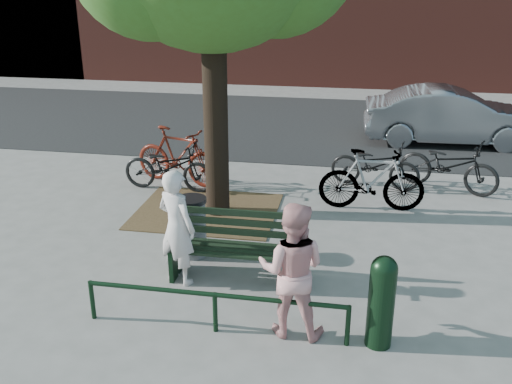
% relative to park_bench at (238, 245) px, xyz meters
% --- Properties ---
extents(ground, '(90.00, 90.00, 0.00)m').
position_rel_park_bench_xyz_m(ground, '(0.00, -0.08, -0.48)').
color(ground, gray).
rests_on(ground, ground).
extents(dirt_pit, '(2.40, 2.00, 0.02)m').
position_rel_park_bench_xyz_m(dirt_pit, '(-1.00, 2.12, -0.47)').
color(dirt_pit, brown).
rests_on(dirt_pit, ground).
extents(road, '(40.00, 7.00, 0.01)m').
position_rel_park_bench_xyz_m(road, '(0.00, 8.42, -0.47)').
color(road, black).
rests_on(road, ground).
extents(park_bench, '(1.74, 0.54, 0.97)m').
position_rel_park_bench_xyz_m(park_bench, '(0.00, 0.00, 0.00)').
color(park_bench, black).
rests_on(park_bench, ground).
extents(guard_railing, '(3.06, 0.06, 0.51)m').
position_rel_park_bench_xyz_m(guard_railing, '(0.00, -1.28, -0.08)').
color(guard_railing, black).
rests_on(guard_railing, ground).
extents(person_left, '(0.68, 0.59, 1.57)m').
position_rel_park_bench_xyz_m(person_left, '(-0.76, -0.24, 0.31)').
color(person_left, beige).
rests_on(person_left, ground).
extents(person_right, '(0.80, 0.63, 1.60)m').
position_rel_park_bench_xyz_m(person_right, '(0.85, -1.13, 0.32)').
color(person_right, '#D29190').
rests_on(person_right, ground).
extents(bollard, '(0.29, 0.29, 1.09)m').
position_rel_park_bench_xyz_m(bollard, '(1.84, -1.20, 0.11)').
color(bollard, black).
rests_on(bollard, ground).
extents(litter_bin, '(0.44, 0.44, 0.89)m').
position_rel_park_bench_xyz_m(litter_bin, '(-0.78, 0.52, -0.03)').
color(litter_bin, gray).
rests_on(litter_bin, ground).
extents(bicycle_a, '(1.81, 0.74, 0.93)m').
position_rel_park_bench_xyz_m(bicycle_a, '(-1.97, 3.03, -0.01)').
color(bicycle_a, black).
rests_on(bicycle_a, ground).
extents(bicycle_b, '(1.95, 1.02, 1.12)m').
position_rel_park_bench_xyz_m(bicycle_b, '(-1.90, 3.41, 0.08)').
color(bicycle_b, '#51150B').
rests_on(bicycle_b, ground).
extents(bicycle_c, '(1.79, 0.94, 0.90)m').
position_rel_park_bench_xyz_m(bicycle_c, '(1.86, 3.88, -0.03)').
color(bicycle_c, black).
rests_on(bicycle_c, ground).
extents(bicycle_d, '(1.82, 0.57, 1.08)m').
position_rel_park_bench_xyz_m(bicycle_d, '(1.78, 2.73, 0.06)').
color(bicycle_d, gray).
rests_on(bicycle_d, ground).
extents(bicycle_e, '(1.98, 1.36, 0.99)m').
position_rel_park_bench_xyz_m(bicycle_e, '(3.22, 3.96, 0.02)').
color(bicycle_e, black).
rests_on(bicycle_e, ground).
extents(parked_car, '(4.10, 1.55, 1.33)m').
position_rel_park_bench_xyz_m(parked_car, '(3.68, 7.26, 0.19)').
color(parked_car, slate).
rests_on(parked_car, ground).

